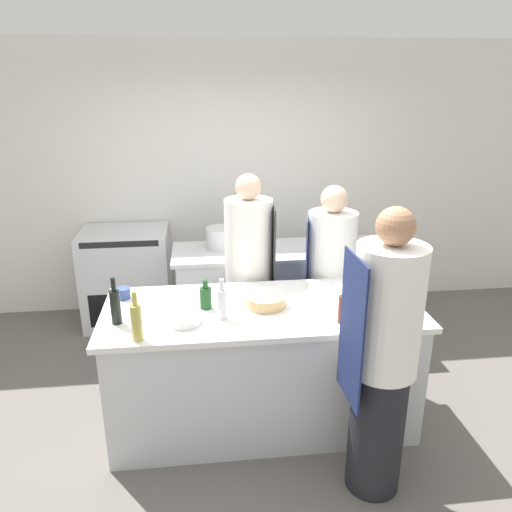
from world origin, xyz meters
name	(u,v)px	position (x,y,z in m)	size (l,w,h in m)	color
ground_plane	(262,417)	(0.00, 0.00, 0.00)	(16.00, 16.00, 0.00)	#605B56
wall_back	(236,180)	(0.00, 2.13, 1.40)	(8.00, 0.06, 2.80)	silver
prep_counter	(262,364)	(0.00, 0.00, 0.46)	(2.19, 0.91, 0.92)	silver
pass_counter	(280,294)	(0.34, 1.23, 0.46)	(2.01, 0.65, 0.92)	silver
oven_range	(127,277)	(-1.16, 1.76, 0.49)	(0.86, 0.64, 0.99)	silver
chef_at_prep_near	(382,359)	(0.60, -0.73, 0.89)	(0.40, 0.39, 1.79)	black
chef_at_stove	(249,277)	(-0.02, 0.70, 0.86)	(0.41, 0.39, 1.72)	black
chef_at_pass_far	(329,282)	(0.66, 0.65, 0.80)	(0.45, 0.43, 1.62)	black
bottle_olive_oil	(206,297)	(-0.39, 0.03, 1.00)	(0.08, 0.08, 0.21)	#19471E
bottle_vinegar	(344,308)	(0.49, -0.30, 1.02)	(0.08, 0.08, 0.25)	#5B2319
bottle_wine	(222,303)	(-0.28, -0.14, 1.03)	(0.07, 0.07, 0.28)	silver
bottle_cooking_oil	(136,321)	(-0.81, -0.38, 1.04)	(0.07, 0.07, 0.32)	#B2A84C
bottle_sauce	(115,306)	(-0.96, -0.13, 1.04)	(0.07, 0.07, 0.31)	black
bowl_mixing_large	(391,302)	(0.88, -0.13, 0.96)	(0.24, 0.24, 0.09)	#B7BABC
bowl_prep_small	(266,301)	(0.03, 0.01, 0.96)	(0.28, 0.28, 0.08)	tan
bowl_ceramic_blue	(185,320)	(-0.53, -0.19, 0.94)	(0.21, 0.21, 0.06)	white
cup	(123,293)	(-0.97, 0.26, 0.95)	(0.10, 0.10, 0.08)	#33477F
cutting_board	(348,288)	(0.68, 0.23, 0.92)	(0.32, 0.27, 0.01)	white
stockpot	(221,238)	(-0.21, 1.32, 1.01)	(0.28, 0.28, 0.19)	silver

